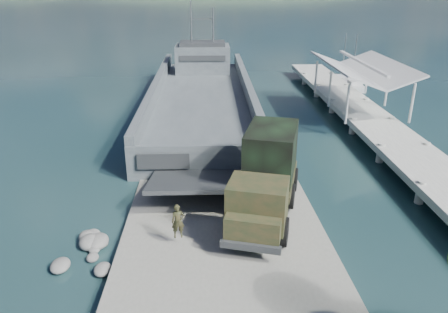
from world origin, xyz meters
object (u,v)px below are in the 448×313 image
at_px(military_truck, 267,175).
at_px(soldier, 178,229).
at_px(sailboat_near, 352,85).
at_px(sailboat_far, 342,81).
at_px(landing_craft, 202,103).
at_px(pier, 362,106).

xyz_separation_m(military_truck, soldier, (-4.50, -3.06, -1.21)).
bearing_deg(sailboat_near, soldier, -121.07).
xyz_separation_m(sailboat_near, sailboat_far, (-0.53, 2.30, -0.01)).
bearing_deg(sailboat_near, sailboat_far, 102.33).
relative_size(landing_craft, sailboat_near, 5.73).
distance_m(soldier, sailboat_near, 36.96).
distance_m(soldier, sailboat_far, 38.71).
height_order(landing_craft, sailboat_near, landing_craft).
xyz_separation_m(pier, landing_craft, (-13.98, 4.04, -0.72)).
bearing_deg(sailboat_far, landing_craft, -137.42).
bearing_deg(landing_craft, pier, -15.29).
bearing_deg(sailboat_far, pier, -91.81).
distance_m(landing_craft, sailboat_far, 20.30).
relative_size(pier, landing_craft, 1.21).
distance_m(military_truck, soldier, 5.57).
relative_size(military_truck, sailboat_far, 1.51).
bearing_deg(soldier, pier, 41.51).
xyz_separation_m(soldier, sailboat_near, (18.68, 31.88, -0.99)).
bearing_deg(landing_craft, soldier, -92.11).
xyz_separation_m(landing_craft, sailboat_near, (17.49, 8.84, -0.54)).
bearing_deg(pier, soldier, -128.61).
distance_m(pier, soldier, 24.31).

